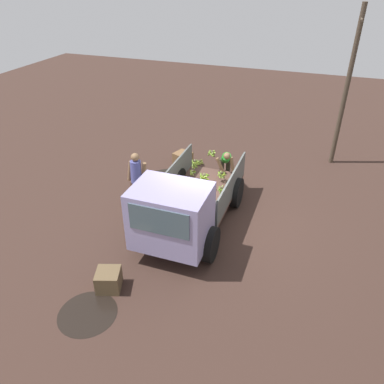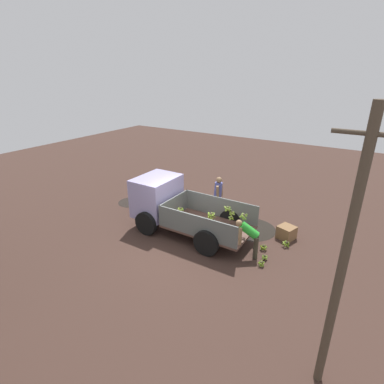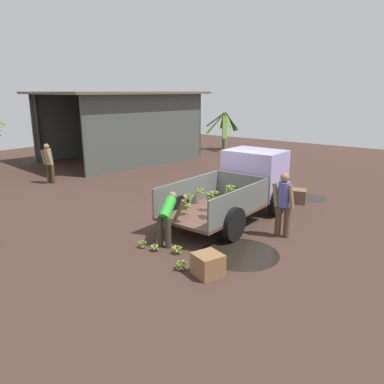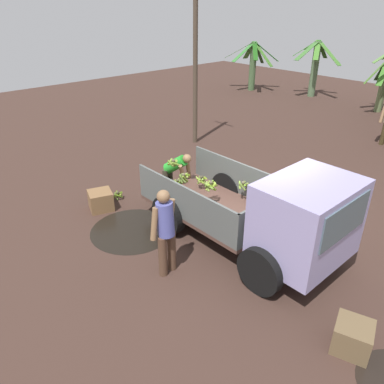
{
  "view_description": "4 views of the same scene",
  "coord_description": "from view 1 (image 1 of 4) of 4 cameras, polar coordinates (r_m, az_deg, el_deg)",
  "views": [
    {
      "loc": [
        8.13,
        2.17,
        6.12
      ],
      "look_at": [
        1.06,
        -0.37,
        1.53
      ],
      "focal_mm": 35.0,
      "sensor_mm": 36.0,
      "label": 1
    },
    {
      "loc": [
        -5.04,
        7.52,
        5.51
      ],
      "look_at": [
        0.66,
        -1.58,
        1.21
      ],
      "focal_mm": 28.0,
      "sensor_mm": 36.0,
      "label": 2
    },
    {
      "loc": [
        -8.66,
        -6.2,
        3.66
      ],
      "look_at": [
        -0.8,
        -0.08,
        0.97
      ],
      "focal_mm": 35.0,
      "sensor_mm": 36.0,
      "label": 3
    },
    {
      "loc": [
        4.43,
        -5.84,
        4.56
      ],
      "look_at": [
        -0.58,
        -1.31,
        1.08
      ],
      "focal_mm": 35.0,
      "sensor_mm": 36.0,
      "label": 4
    }
  ],
  "objects": [
    {
      "name": "ground",
      "position": [
        10.4,
        3.92,
        -4.68
      ],
      "size": [
        36.0,
        36.0,
        0.0
      ],
      "primitive_type": "plane",
      "color": "#3D2922"
    },
    {
      "name": "wooden_crate_1",
      "position": [
        8.57,
        -12.59,
        -12.95
      ],
      "size": [
        0.65,
        0.65,
        0.46
      ],
      "primitive_type": "cube",
      "rotation": [
        0.0,
        0.0,
        1.9
      ],
      "color": "brown",
      "rests_on": "ground"
    },
    {
      "name": "cargo_truck",
      "position": [
        9.13,
        -1.9,
        -2.81
      ],
      "size": [
        4.42,
        2.07,
        1.89
      ],
      "rotation": [
        0.0,
        0.0,
        -0.0
      ],
      "color": "brown",
      "rests_on": "ground"
    },
    {
      "name": "banana_bunch_on_ground_0",
      "position": [
        12.66,
        7.11,
        2.78
      ],
      "size": [
        0.22,
        0.22,
        0.19
      ],
      "color": "brown",
      "rests_on": "ground"
    },
    {
      "name": "banana_bunch_on_ground_1",
      "position": [
        12.63,
        2.91,
        2.98
      ],
      "size": [
        0.25,
        0.25,
        0.2
      ],
      "color": "#4B4330",
      "rests_on": "ground"
    },
    {
      "name": "banana_bunch_on_ground_2",
      "position": [
        13.27,
        1.2,
        4.57
      ],
      "size": [
        0.27,
        0.28,
        0.22
      ],
      "color": "#463F2D",
      "rests_on": "ground"
    },
    {
      "name": "wooden_crate_0",
      "position": [
        13.26,
        -1.4,
        5.07
      ],
      "size": [
        0.68,
        0.68,
        0.47
      ],
      "primitive_type": "cube",
      "rotation": [
        0.0,
        0.0,
        1.24
      ],
      "color": "brown",
      "rests_on": "ground"
    },
    {
      "name": "mud_patch_1",
      "position": [
        8.32,
        -15.61,
        -17.43
      ],
      "size": [
        1.22,
        1.22,
        0.01
      ],
      "primitive_type": "cylinder",
      "color": "black",
      "rests_on": "ground"
    },
    {
      "name": "banana_bunch_on_ground_3",
      "position": [
        12.7,
        5.4,
        3.0
      ],
      "size": [
        0.2,
        0.2,
        0.18
      ],
      "color": "#4A4330",
      "rests_on": "ground"
    },
    {
      "name": "utility_pole",
      "position": [
        13.55,
        22.49,
        14.43
      ],
      "size": [
        1.02,
        0.15,
        5.19
      ],
      "color": "#4A3D30",
      "rests_on": "ground"
    },
    {
      "name": "person_foreground_visitor",
      "position": [
        10.71,
        -8.45,
        2.13
      ],
      "size": [
        0.38,
        0.62,
        1.7
      ],
      "rotation": [
        0.0,
        0.0,
        3.27
      ],
      "color": "brown",
      "rests_on": "ground"
    },
    {
      "name": "mud_patch_0",
      "position": [
        12.3,
        -3.48,
        1.55
      ],
      "size": [
        1.85,
        1.85,
        0.01
      ],
      "primitive_type": "cylinder",
      "color": "black",
      "rests_on": "ground"
    },
    {
      "name": "person_worker_loading",
      "position": [
        11.93,
        5.16,
        4.52
      ],
      "size": [
        0.81,
        0.64,
        1.24
      ],
      "rotation": [
        0.0,
        0.0,
        0.33
      ],
      "color": "#383326",
      "rests_on": "ground"
    }
  ]
}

